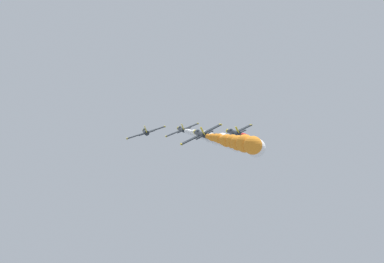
# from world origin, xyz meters

# --- Properties ---
(airplane_lead) EXTENTS (9.04, 10.35, 3.81)m
(airplane_lead) POSITION_xyz_m (-0.73, 12.08, 109.13)
(airplane_lead) COLOR #23282D
(smoke_trail_lead) EXTENTS (11.16, 29.51, 4.19)m
(smoke_trail_lead) POSITION_xyz_m (5.08, -15.89, 108.16)
(smoke_trail_lead) COLOR white
(airplane_left_inner) EXTENTS (9.24, 10.35, 3.39)m
(airplane_left_inner) POSITION_xyz_m (-11.00, 0.52, 109.32)
(airplane_left_inner) COLOR #23282D
(airplane_right_inner) EXTENTS (8.87, 10.35, 4.23)m
(airplane_right_inner) POSITION_xyz_m (10.59, 1.00, 108.96)
(airplane_right_inner) COLOR #23282D
(smoke_trail_right_inner) EXTENTS (2.83, 13.56, 3.17)m
(smoke_trail_right_inner) POSITION_xyz_m (9.83, -14.85, 107.82)
(smoke_trail_right_inner) COLOR red
(airplane_left_outer) EXTENTS (8.77, 10.35, 4.47)m
(airplane_left_outer) POSITION_xyz_m (-0.28, -11.59, 109.61)
(airplane_left_outer) COLOR #23282D
(smoke_trail_left_outer) EXTENTS (5.09, 19.43, 2.95)m
(smoke_trail_left_outer) POSITION_xyz_m (1.63, -31.53, 109.61)
(smoke_trail_left_outer) COLOR orange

